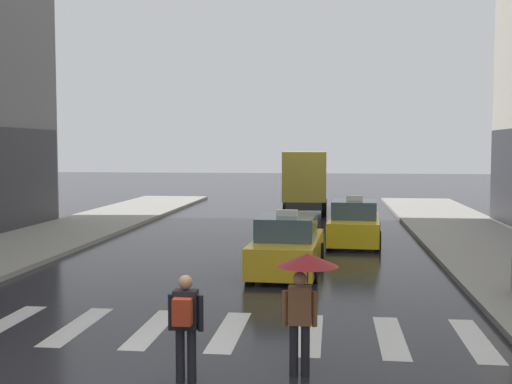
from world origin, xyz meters
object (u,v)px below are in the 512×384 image
taxi_lead (287,247)px  pedestrian_with_umbrella (305,280)px  pedestrian_with_backpack (185,320)px  taxi_second (354,224)px  box_truck (306,179)px

taxi_lead → pedestrian_with_umbrella: pedestrian_with_umbrella is taller
taxi_lead → pedestrian_with_umbrella: 8.47m
taxi_lead → pedestrian_with_backpack: taxi_lead is taller
taxi_second → pedestrian_with_backpack: taxi_second is taller
taxi_lead → box_truck: size_ratio=0.61×
taxi_lead → pedestrian_with_backpack: 8.94m
pedestrian_with_backpack → box_truck: bearing=88.4°
box_truck → pedestrian_with_umbrella: size_ratio=3.91×
taxi_lead → box_truck: 16.87m
pedestrian_with_umbrella → taxi_lead: bearing=96.0°
taxi_lead → box_truck: box_truck is taller
box_truck → pedestrian_with_backpack: box_truck is taller
taxi_lead → taxi_second: (2.09, 5.72, 0.00)m
taxi_lead → taxi_second: same height
taxi_second → box_truck: 11.40m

